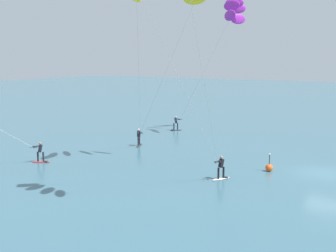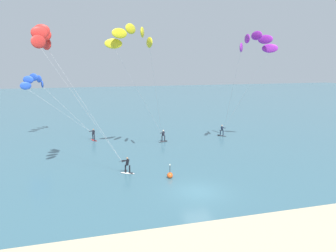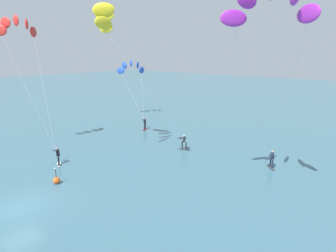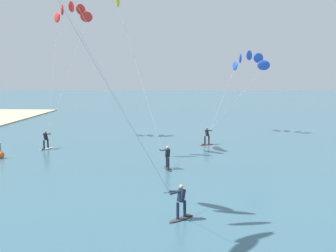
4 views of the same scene
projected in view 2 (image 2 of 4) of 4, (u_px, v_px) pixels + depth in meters
The scene contains 6 objects.
ground_plane at pixel (198, 192), 26.35m from camera, with size 240.00×240.00×0.00m, color #386070.
kitesurfer_nearshore at pixel (255, 46), 38.22m from camera, with size 6.03×8.37×14.59m.
kitesurfer_mid_water at pixel (47, 45), 27.08m from camera, with size 8.56×4.35×14.07m.
kitesurfer_far_out at pixel (132, 41), 33.56m from camera, with size 8.59×8.92×14.90m.
kitesurfer_downwind at pixel (37, 84), 44.74m from camera, with size 10.14×7.98×9.28m.
marker_buoy at pixel (170, 175), 29.41m from camera, with size 0.56×0.56×1.38m.
Camera 2 is at (-8.82, -23.20, 10.81)m, focal length 33.07 mm.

